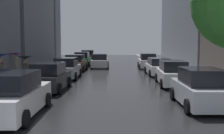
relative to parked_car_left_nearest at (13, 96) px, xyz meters
name	(u,v)px	position (x,y,z in m)	size (l,w,h in m)	color
ground_plane	(114,70)	(3.97, 19.40, -0.84)	(28.00, 72.00, 0.04)	#232326
sidewalk_left	(55,69)	(-2.53, 19.40, -0.75)	(3.00, 72.00, 0.15)	gray
sidewalk_right	(174,69)	(10.47, 19.40, -0.75)	(3.00, 72.00, 0.15)	gray
parked_car_left_nearest	(13,96)	(0.00, 0.00, 0.00)	(2.12, 4.78, 1.77)	silver
parked_car_left_second	(49,77)	(0.04, 6.02, -0.03)	(2.15, 4.35, 1.69)	black
parked_car_left_third	(67,69)	(0.10, 11.86, -0.04)	(2.03, 4.40, 1.69)	#B2B7BF
parked_car_left_fourth	(76,63)	(-0.01, 17.87, -0.04)	(2.20, 4.16, 1.68)	brown
parked_car_left_fifth	(82,59)	(0.01, 23.86, -0.01)	(2.04, 4.38, 1.74)	#0C4C2D
parked_car_left_sixth	(88,57)	(0.09, 30.24, 0.02)	(2.30, 4.12, 1.81)	brown
parked_car_right_nearest	(201,89)	(7.89, 1.74, -0.01)	(2.06, 4.34, 1.76)	#B2B7BF
parked_car_right_second	(172,74)	(7.96, 8.16, -0.03)	(2.15, 4.84, 1.69)	silver
parked_car_right_third	(158,67)	(7.92, 14.07, -0.09)	(2.08, 4.66, 1.54)	silver
parked_car_right_fourth	(147,61)	(7.78, 20.82, -0.03)	(2.19, 4.80, 1.69)	silver
car_midroad	(100,61)	(2.33, 21.21, -0.06)	(2.13, 4.42, 1.63)	silver
pedestrian_foreground	(16,60)	(-3.57, 10.59, 0.74)	(0.96, 0.96, 1.98)	gray
pedestrian_near_tree	(0,62)	(-2.77, 5.60, 0.92)	(1.17, 1.17, 2.10)	#38513D
pedestrian_by_kerb	(25,64)	(-1.74, 7.02, 0.71)	(1.00, 1.00, 1.90)	gray
lamp_post_left	(55,26)	(-1.58, 15.53, 3.61)	(0.60, 0.28, 7.49)	#595B60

